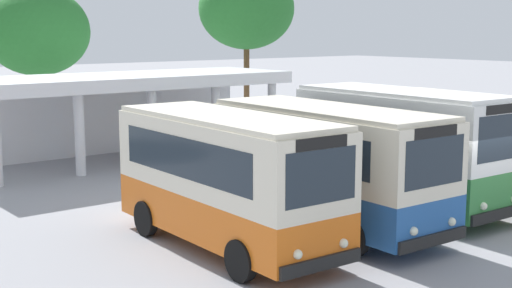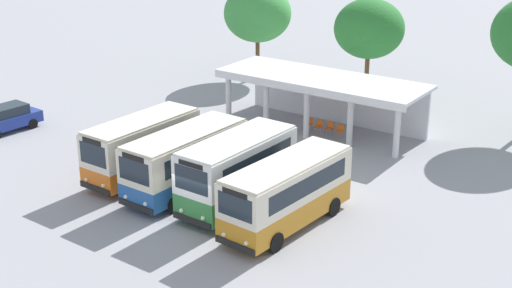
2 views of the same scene
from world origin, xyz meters
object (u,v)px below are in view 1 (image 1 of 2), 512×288
object	(u,v)px
city_bus_second_in_row	(326,162)
waiting_chair_middle_seat	(161,146)
city_bus_middle_cream	(401,144)
waiting_chair_second_from_end	(146,148)
city_bus_fourth_amber	(478,141)
waiting_chair_end_by_column	(129,150)
waiting_chair_fourth_seat	(178,144)
city_bus_nearest_orange	(227,175)

from	to	relation	value
city_bus_second_in_row	waiting_chair_middle_seat	bearing A→B (deg)	80.91
city_bus_second_in_row	waiting_chair_middle_seat	size ratio (longest dim) A/B	8.42
city_bus_middle_cream	waiting_chair_second_from_end	size ratio (longest dim) A/B	7.88
city_bus_fourth_amber	waiting_chair_end_by_column	xyz separation A→B (m)	(-5.84, 11.71, -1.21)
city_bus_middle_cream	waiting_chair_middle_seat	distance (m)	11.42
city_bus_middle_cream	waiting_chair_middle_seat	bearing A→B (deg)	96.40
waiting_chair_end_by_column	waiting_chair_middle_seat	world-z (taller)	same
waiting_chair_second_from_end	waiting_chair_middle_seat	size ratio (longest dim) A/B	1.00
city_bus_fourth_amber	city_bus_middle_cream	bearing A→B (deg)	171.38
waiting_chair_middle_seat	city_bus_second_in_row	bearing A→B (deg)	-99.09
city_bus_fourth_amber	waiting_chair_second_from_end	size ratio (longest dim) A/B	8.61
city_bus_second_in_row	city_bus_middle_cream	size ratio (longest dim) A/B	1.07
city_bus_middle_cream	waiting_chair_fourth_seat	distance (m)	11.30
waiting_chair_second_from_end	waiting_chair_middle_seat	world-z (taller)	same
city_bus_nearest_orange	city_bus_middle_cream	distance (m)	6.18
city_bus_nearest_orange	waiting_chair_middle_seat	distance (m)	12.34
city_bus_fourth_amber	waiting_chair_middle_seat	world-z (taller)	city_bus_fourth_amber
city_bus_second_in_row	city_bus_fourth_amber	bearing A→B (deg)	-3.07
city_bus_second_in_row	waiting_chair_second_from_end	size ratio (longest dim) A/B	8.42
city_bus_nearest_orange	waiting_chair_fourth_seat	size ratio (longest dim) A/B	7.94
waiting_chair_second_from_end	waiting_chair_middle_seat	bearing A→B (deg)	3.79
city_bus_nearest_orange	city_bus_second_in_row	distance (m)	3.09
city_bus_second_in_row	waiting_chair_end_by_column	xyz separation A→B (m)	(0.34, 11.38, -1.24)
waiting_chair_end_by_column	waiting_chair_second_from_end	bearing A→B (deg)	-2.06
city_bus_nearest_orange	waiting_chair_fourth_seat	distance (m)	12.59
city_bus_middle_cream	waiting_chair_end_by_column	distance (m)	11.66
city_bus_second_in_row	waiting_chair_fourth_seat	distance (m)	11.69
city_bus_nearest_orange	waiting_chair_second_from_end	bearing A→B (deg)	69.59
waiting_chair_second_from_end	city_bus_second_in_row	bearing A→B (deg)	-95.44
city_bus_fourth_amber	waiting_chair_end_by_column	distance (m)	13.14
city_bus_second_in_row	waiting_chair_middle_seat	world-z (taller)	city_bus_second_in_row
waiting_chair_end_by_column	waiting_chair_second_from_end	xyz separation A→B (m)	(0.74, -0.03, 0.00)
city_bus_middle_cream	waiting_chair_end_by_column	size ratio (longest dim) A/B	7.88
waiting_chair_middle_seat	waiting_chair_second_from_end	bearing A→B (deg)	-176.21
city_bus_middle_cream	city_bus_nearest_orange	bearing A→B (deg)	179.84
city_bus_second_in_row	waiting_chair_end_by_column	world-z (taller)	city_bus_second_in_row
waiting_chair_middle_seat	waiting_chair_end_by_column	bearing A→B (deg)	-179.13
waiting_chair_end_by_column	city_bus_second_in_row	bearing A→B (deg)	-91.70
city_bus_fourth_amber	city_bus_second_in_row	bearing A→B (deg)	176.93
city_bus_nearest_orange	waiting_chair_end_by_column	size ratio (longest dim) A/B	7.94
city_bus_middle_cream	waiting_chair_second_from_end	xyz separation A→B (m)	(-2.01, 11.22, -1.37)
waiting_chair_second_from_end	waiting_chair_middle_seat	xyz separation A→B (m)	(0.74, 0.05, 0.00)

